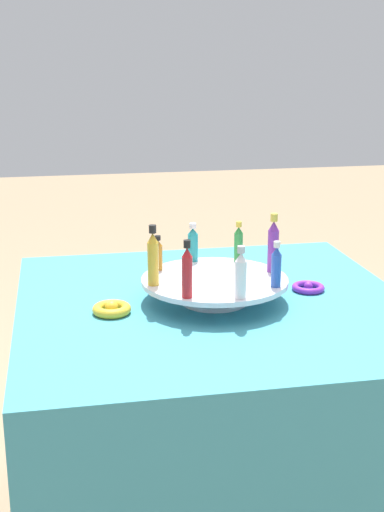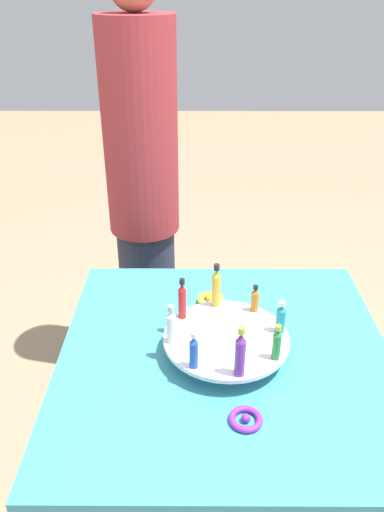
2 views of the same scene
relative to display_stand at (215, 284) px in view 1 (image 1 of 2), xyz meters
The scene contains 12 objects.
party_table 0.39m from the display_stand, ahead, with size 0.94×0.94×0.70m.
display_stand is the anchor object (origin of this frame).
bottle_purple 0.17m from the display_stand, ahead, with size 0.03×0.03×0.15m.
bottle_green 0.17m from the display_stand, 53.90° to the left, with size 0.02×0.02×0.11m.
bottle_teal 0.16m from the display_stand, 98.90° to the left, with size 0.03×0.03×0.10m.
bottle_amber 0.16m from the display_stand, 143.90° to the left, with size 0.02×0.02×0.09m.
bottle_gold 0.17m from the display_stand, behind, with size 0.03×0.03×0.14m.
bottle_red 0.17m from the display_stand, 126.10° to the right, with size 0.02×0.02×0.13m.
bottle_clear 0.17m from the display_stand, 81.10° to the right, with size 0.03×0.03×0.12m.
bottle_blue 0.17m from the display_stand, 36.10° to the right, with size 0.02×0.02×0.11m.
ribbon_bow_purple 0.26m from the display_stand, ahead, with size 0.08×0.08×0.02m.
ribbon_bow_gold 0.25m from the display_stand, behind, with size 0.09×0.09×0.03m.
Camera 1 is at (-0.36, -1.58, 1.29)m, focal length 50.00 mm.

